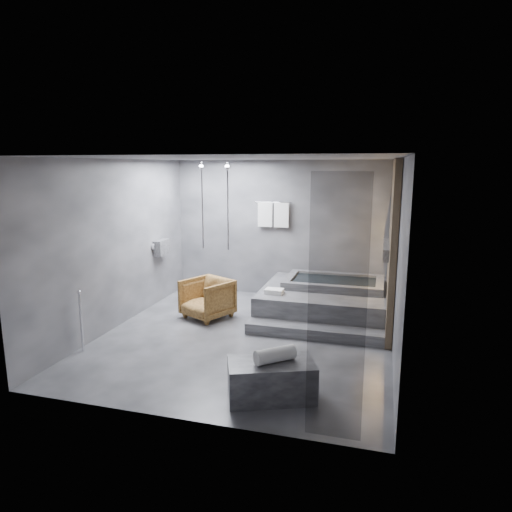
% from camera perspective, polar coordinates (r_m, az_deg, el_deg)
% --- Properties ---
extents(room, '(5.00, 5.04, 2.82)m').
position_cam_1_polar(room, '(7.10, 2.31, 3.46)').
color(room, '#313234').
rests_on(room, ground).
extents(tub_deck, '(2.20, 2.00, 0.50)m').
position_cam_1_polar(tub_deck, '(8.47, 8.49, -5.62)').
color(tub_deck, '#37373A').
rests_on(tub_deck, ground).
extents(tub_step, '(2.20, 0.36, 0.18)m').
position_cam_1_polar(tub_step, '(7.41, 7.25, -9.39)').
color(tub_step, '#37373A').
rests_on(tub_step, ground).
extents(concrete_bench, '(1.14, 0.89, 0.45)m').
position_cam_1_polar(concrete_bench, '(5.55, 1.92, -15.20)').
color(concrete_bench, '#2F2F31').
rests_on(concrete_bench, ground).
extents(driftwood_chair, '(1.02, 1.03, 0.71)m').
position_cam_1_polar(driftwood_chair, '(8.24, -6.12, -5.29)').
color(driftwood_chair, '#4C2F13').
rests_on(driftwood_chair, ground).
extents(rolled_towel, '(0.48, 0.45, 0.17)m').
position_cam_1_polar(rolled_towel, '(5.41, 2.40, -12.24)').
color(rolled_towel, silver).
rests_on(rolled_towel, concrete_bench).
extents(deck_towel, '(0.31, 0.23, 0.08)m').
position_cam_1_polar(deck_towel, '(7.96, 2.29, -4.42)').
color(deck_towel, white).
rests_on(deck_towel, tub_deck).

